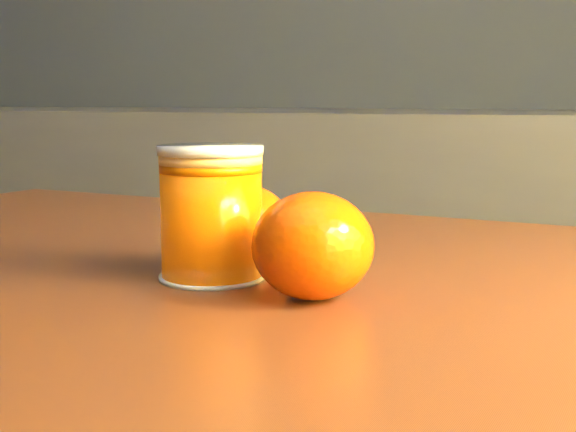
% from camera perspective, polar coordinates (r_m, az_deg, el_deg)
% --- Properties ---
extents(kitchen_counter, '(3.15, 0.60, 0.90)m').
position_cam_1_polar(kitchen_counter, '(1.98, -9.71, -5.68)').
color(kitchen_counter, '#4C4C51').
rests_on(kitchen_counter, ground).
extents(juice_glass, '(0.07, 0.07, 0.09)m').
position_cam_1_polar(juice_glass, '(0.52, -5.47, 0.17)').
color(juice_glass, '#DE5904').
rests_on(juice_glass, table).
extents(orange_front, '(0.09, 0.09, 0.06)m').
position_cam_1_polar(orange_front, '(0.47, 1.77, -2.12)').
color(orange_front, '#EC4E04').
rests_on(orange_front, table).
extents(orange_back, '(0.08, 0.08, 0.06)m').
position_cam_1_polar(orange_back, '(0.55, -3.27, -0.89)').
color(orange_back, '#EC4E04').
rests_on(orange_back, table).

